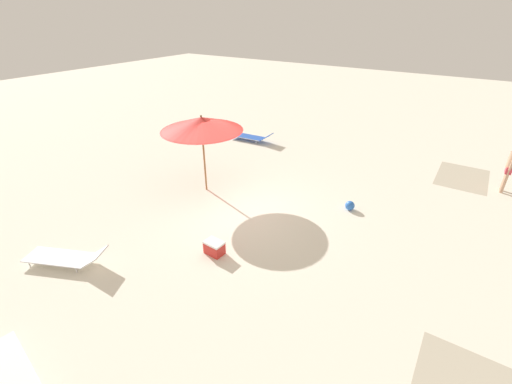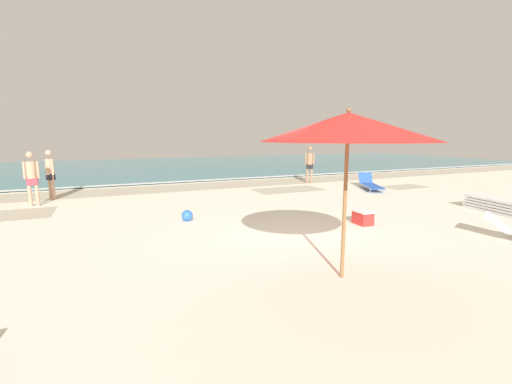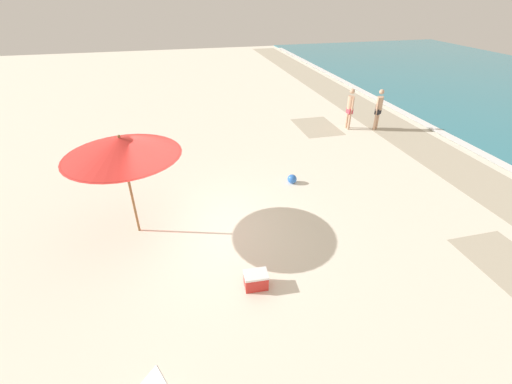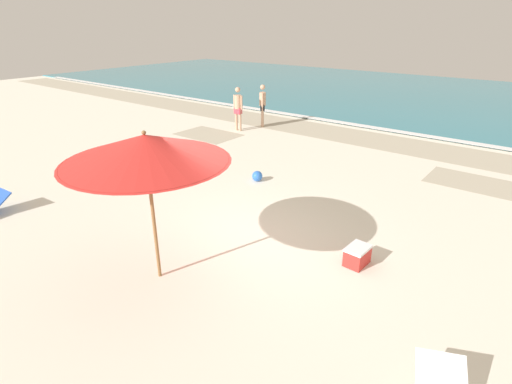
# 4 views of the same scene
# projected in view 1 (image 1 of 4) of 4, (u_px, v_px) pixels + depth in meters

# --- Properties ---
(ground_plane) EXTENTS (60.00, 60.00, 0.16)m
(ground_plane) POSITION_uv_depth(u_px,v_px,m) (234.00, 207.00, 11.15)
(ground_plane) COLOR silver
(beach_umbrella) EXTENTS (2.67, 2.67, 2.66)m
(beach_umbrella) POSITION_uv_depth(u_px,v_px,m) (202.00, 124.00, 10.94)
(beach_umbrella) COLOR olive
(beach_umbrella) RESTS_ON ground_plane
(lounger_stack) EXTENTS (0.93, 1.99, 0.41)m
(lounger_stack) POSITION_uv_depth(u_px,v_px,m) (12.00, 380.00, 5.67)
(lounger_stack) COLOR white
(lounger_stack) RESTS_ON ground_plane
(sun_lounger_under_umbrella) EXTENTS (0.74, 2.16, 0.49)m
(sun_lounger_under_umbrella) POSITION_uv_depth(u_px,v_px,m) (251.00, 137.00, 16.37)
(sun_lounger_under_umbrella) COLOR blue
(sun_lounger_under_umbrella) RESTS_ON ground_plane
(sun_lounger_near_water_left) EXTENTS (1.40, 2.15, 0.51)m
(sun_lounger_near_water_left) POSITION_uv_depth(u_px,v_px,m) (66.00, 257.00, 8.47)
(sun_lounger_near_water_left) COLOR white
(sun_lounger_near_water_left) RESTS_ON ground_plane
(beachgoer_shoreline_child) EXTENTS (0.45, 0.27, 1.76)m
(beachgoer_shoreline_child) POSITION_uv_depth(u_px,v_px,m) (511.00, 165.00, 11.46)
(beachgoer_shoreline_child) COLOR tan
(beachgoer_shoreline_child) RESTS_ON ground_plane
(beach_ball) EXTENTS (0.30, 0.30, 0.30)m
(beach_ball) POSITION_uv_depth(u_px,v_px,m) (350.00, 206.00, 10.79)
(beach_ball) COLOR blue
(beach_ball) RESTS_ON ground_plane
(cooler_box) EXTENTS (0.38, 0.52, 0.37)m
(cooler_box) POSITION_uv_depth(u_px,v_px,m) (214.00, 247.00, 8.85)
(cooler_box) COLOR red
(cooler_box) RESTS_ON ground_plane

